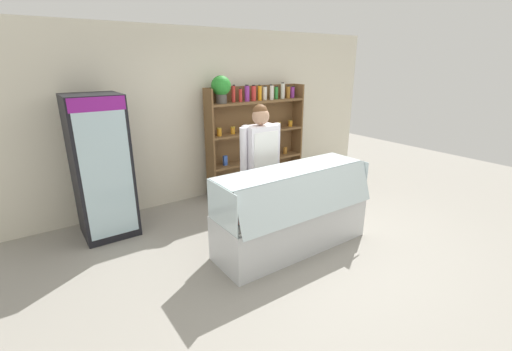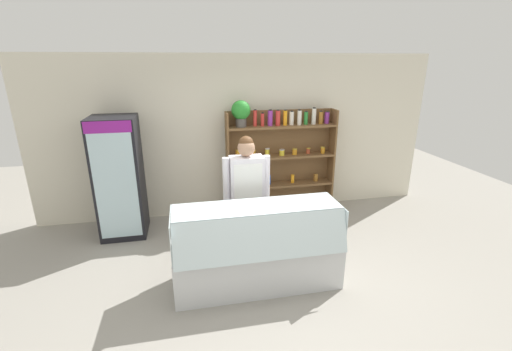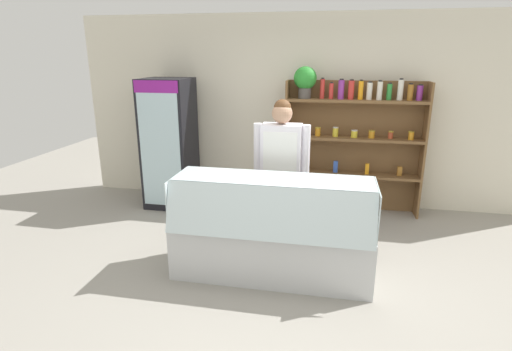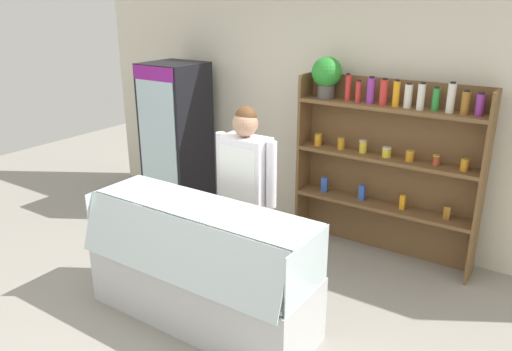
% 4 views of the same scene
% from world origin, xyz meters
% --- Properties ---
extents(ground_plane, '(12.00, 12.00, 0.00)m').
position_xyz_m(ground_plane, '(0.00, 0.00, 0.00)').
color(ground_plane, gray).
extents(back_wall, '(6.80, 0.10, 2.70)m').
position_xyz_m(back_wall, '(0.00, 2.25, 1.35)').
color(back_wall, silver).
rests_on(back_wall, ground).
extents(drinks_fridge, '(0.65, 0.67, 1.83)m').
position_xyz_m(drinks_fridge, '(-1.93, 1.69, 0.92)').
color(drinks_fridge, black).
rests_on(drinks_fridge, ground).
extents(shelving_unit, '(1.85, 0.31, 2.00)m').
position_xyz_m(shelving_unit, '(0.54, 1.95, 1.14)').
color(shelving_unit, brown).
rests_on(shelving_unit, ground).
extents(deli_display_case, '(1.95, 0.71, 1.01)m').
position_xyz_m(deli_display_case, '(-0.17, 0.01, 0.32)').
color(deli_display_case, silver).
rests_on(deli_display_case, ground).
extents(shop_clerk, '(0.62, 0.25, 1.69)m').
position_xyz_m(shop_clerk, '(-0.17, 0.66, 1.01)').
color(shop_clerk, '#2D2D38').
rests_on(shop_clerk, ground).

